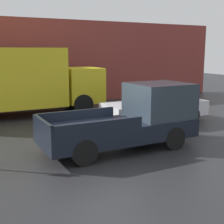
{
  "coord_description": "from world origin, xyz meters",
  "views": [
    {
      "loc": [
        -4.2,
        -8.61,
        3.28
      ],
      "look_at": [
        0.98,
        1.3,
        1.09
      ],
      "focal_mm": 50.0,
      "sensor_mm": 36.0,
      "label": 1
    }
  ],
  "objects_px": {
    "newspaper_box": "(83,94)",
    "car": "(156,104)",
    "pickup_truck": "(134,118)",
    "delivery_truck": "(10,80)"
  },
  "relations": [
    {
      "from": "car",
      "to": "delivery_truck",
      "type": "distance_m",
      "value": 7.26
    },
    {
      "from": "car",
      "to": "pickup_truck",
      "type": "bearing_deg",
      "value": -136.5
    },
    {
      "from": "car",
      "to": "newspaper_box",
      "type": "bearing_deg",
      "value": 96.0
    },
    {
      "from": "car",
      "to": "delivery_truck",
      "type": "xyz_separation_m",
      "value": [
        -5.72,
        4.36,
        0.99
      ]
    },
    {
      "from": "newspaper_box",
      "to": "car",
      "type": "bearing_deg",
      "value": -84.0
    },
    {
      "from": "car",
      "to": "newspaper_box",
      "type": "xyz_separation_m",
      "value": [
        -0.74,
        7.03,
        -0.32
      ]
    },
    {
      "from": "car",
      "to": "delivery_truck",
      "type": "relative_size",
      "value": 0.55
    },
    {
      "from": "pickup_truck",
      "to": "newspaper_box",
      "type": "height_order",
      "value": "pickup_truck"
    },
    {
      "from": "pickup_truck",
      "to": "delivery_truck",
      "type": "height_order",
      "value": "delivery_truck"
    },
    {
      "from": "pickup_truck",
      "to": "delivery_truck",
      "type": "distance_m",
      "value": 7.67
    }
  ]
}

